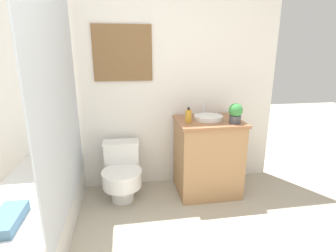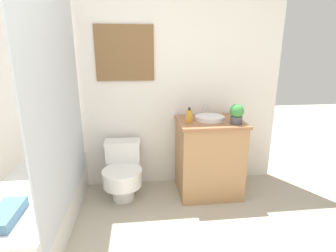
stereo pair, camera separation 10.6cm
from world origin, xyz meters
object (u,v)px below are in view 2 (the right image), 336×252
Objects in this scene: sink at (210,118)px; soap_bottle at (189,116)px; potted_plant at (237,113)px; toilet at (123,170)px.

soap_bottle is at bearing -162.40° from sink.
sink is 1.70× the size of potted_plant.
sink is 2.23× the size of soap_bottle.
sink is 0.28m from potted_plant.
potted_plant reaches higher than soap_bottle.
toilet is at bearing 171.59° from potted_plant.
soap_bottle is (-0.22, -0.07, 0.04)m from sink.
potted_plant reaches higher than toilet.
toilet is at bearing 174.94° from soap_bottle.
toilet is 1.71× the size of sink.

